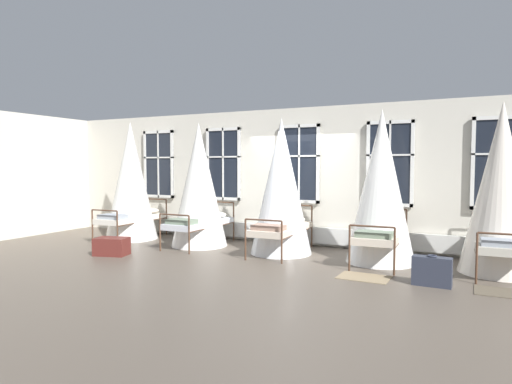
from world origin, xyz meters
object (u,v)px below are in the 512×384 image
(cot_fifth, at_px, (501,190))
(suitcase_dark, at_px, (432,271))
(cot_first, at_px, (131,183))
(cot_fourth, at_px, (381,189))
(cot_second, at_px, (199,186))
(travel_trunk, at_px, (112,246))
(cot_third, at_px, (281,188))

(cot_fifth, bearing_deg, suitcase_dark, 143.07)
(cot_first, xyz_separation_m, cot_fourth, (6.01, -0.04, -0.02))
(cot_first, bearing_deg, suitcase_dark, -102.50)
(cot_second, height_order, cot_fifth, cot_fifth)
(cot_fourth, relative_size, suitcase_dark, 4.99)
(cot_fourth, bearing_deg, travel_trunk, 107.36)
(cot_first, distance_m, suitcase_dark, 7.23)
(cot_first, height_order, suitcase_dark, cot_first)
(cot_third, distance_m, suitcase_dark, 3.45)
(suitcase_dark, bearing_deg, cot_third, 159.02)
(cot_first, height_order, cot_third, cot_first)
(cot_first, distance_m, travel_trunk, 2.35)
(cot_third, xyz_separation_m, travel_trunk, (-3.00, -1.68, -1.16))
(cot_third, bearing_deg, suitcase_dark, -115.13)
(cot_third, relative_size, cot_fourth, 0.97)
(cot_fifth, distance_m, travel_trunk, 7.24)
(cot_second, relative_size, cot_fourth, 0.97)
(suitcase_dark, bearing_deg, travel_trunk, -173.71)
(cot_second, bearing_deg, cot_first, 89.35)
(cot_fourth, xyz_separation_m, cot_fifth, (1.94, 0.01, 0.02))
(cot_second, relative_size, cot_fifth, 0.96)
(cot_fourth, relative_size, cot_fifth, 0.99)
(cot_fourth, distance_m, cot_fifth, 1.94)
(cot_third, xyz_separation_m, cot_fourth, (1.99, 0.01, 0.04))
(suitcase_dark, bearing_deg, cot_second, 167.98)
(cot_first, xyz_separation_m, travel_trunk, (1.02, -1.73, -1.21))
(cot_third, xyz_separation_m, cot_fifth, (3.93, 0.02, 0.05))
(cot_second, distance_m, cot_fourth, 3.99)
(cot_first, distance_m, cot_third, 4.01)
(cot_third, bearing_deg, cot_first, 87.89)
(cot_second, relative_size, cot_third, 1.00)
(cot_third, height_order, travel_trunk, cot_third)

